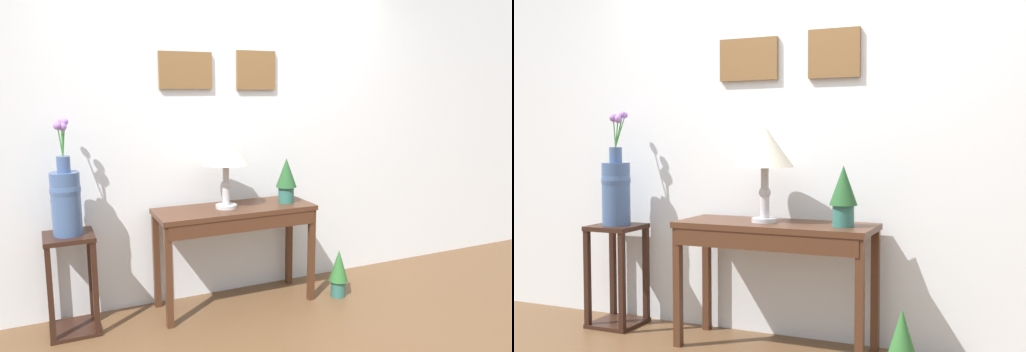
% 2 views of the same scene
% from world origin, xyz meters
% --- Properties ---
extents(back_wall_with_art, '(9.00, 0.13, 2.80)m').
position_xyz_m(back_wall_with_art, '(-0.00, 1.31, 1.40)').
color(back_wall_with_art, silver).
rests_on(back_wall_with_art, ground).
extents(console_table, '(1.18, 0.43, 0.76)m').
position_xyz_m(console_table, '(-0.10, 0.98, 0.65)').
color(console_table, '#472819').
rests_on(console_table, ground).
extents(table_lamp, '(0.34, 0.34, 0.57)m').
position_xyz_m(table_lamp, '(-0.17, 1.01, 1.18)').
color(table_lamp, '#B7B7BC').
rests_on(table_lamp, console_table).
extents(potted_plant_on_console, '(0.16, 0.16, 0.34)m').
position_xyz_m(potted_plant_on_console, '(0.31, 0.99, 0.95)').
color(potted_plant_on_console, '#2D665B').
rests_on(potted_plant_on_console, console_table).
extents(pedestal_stand_left, '(0.32, 0.32, 0.68)m').
position_xyz_m(pedestal_stand_left, '(-1.26, 1.05, 0.34)').
color(pedestal_stand_left, black).
rests_on(pedestal_stand_left, ground).
extents(flower_vase_tall, '(0.19, 0.22, 0.75)m').
position_xyz_m(flower_vase_tall, '(-1.26, 1.05, 0.93)').
color(flower_vase_tall, '#3D5684').
rests_on(flower_vase_tall, pedestal_stand_left).
extents(potted_plant_floor, '(0.15, 0.15, 0.38)m').
position_xyz_m(potted_plant_floor, '(0.68, 0.79, 0.21)').
color(potted_plant_floor, '#2D665B').
rests_on(potted_plant_floor, ground).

